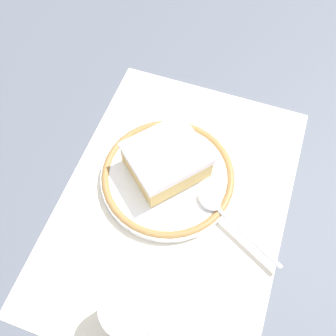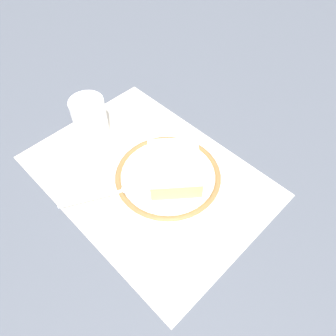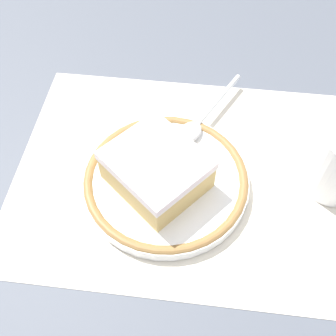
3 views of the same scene
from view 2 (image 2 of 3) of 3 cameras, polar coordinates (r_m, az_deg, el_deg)
name	(u,v)px [view 2 (image 2 of 3)]	position (r m, az deg, el deg)	size (l,w,h in m)	color
ground_plane	(148,176)	(0.61, -3.53, -1.35)	(2.40, 2.40, 0.00)	#4C515B
placemat	(148,175)	(0.61, -3.53, -1.31)	(0.43, 0.31, 0.00)	beige
plate	(168,177)	(0.59, 0.00, -1.52)	(0.19, 0.19, 0.02)	white
cake_slice	(174,168)	(0.57, 1.12, 0.00)	(0.13, 0.13, 0.05)	#DBB76B
spoon	(121,191)	(0.57, -8.24, -3.91)	(0.08, 0.13, 0.01)	silver
cup	(90,120)	(0.67, -13.39, 8.10)	(0.07, 0.07, 0.08)	white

